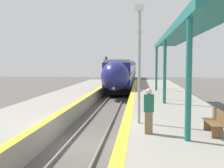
% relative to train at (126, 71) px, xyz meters
% --- Properties ---
extents(ground_plane, '(120.00, 120.00, 0.00)m').
position_rel_train_xyz_m(ground_plane, '(0.00, -36.18, -2.24)').
color(ground_plane, '#56514C').
extents(rail_left, '(0.08, 90.00, 0.15)m').
position_rel_train_xyz_m(rail_left, '(-0.72, -36.18, -2.17)').
color(rail_left, slate).
rests_on(rail_left, ground_plane).
extents(rail_right, '(0.08, 90.00, 0.15)m').
position_rel_train_xyz_m(rail_right, '(0.72, -36.18, -2.17)').
color(rail_right, slate).
rests_on(rail_right, ground_plane).
extents(train, '(2.85, 45.90, 3.91)m').
position_rel_train_xyz_m(train, '(0.00, 0.00, 0.00)').
color(train, black).
rests_on(train, ground_plane).
extents(platform_right, '(5.19, 64.00, 1.00)m').
position_rel_train_xyz_m(platform_right, '(4.16, -36.18, -1.75)').
color(platform_right, gray).
rests_on(platform_right, ground_plane).
extents(platform_left, '(3.82, 64.00, 1.00)m').
position_rel_train_xyz_m(platform_left, '(-3.47, -36.18, -1.75)').
color(platform_left, gray).
rests_on(platform_left, ground_plane).
extents(platform_bench, '(0.44, 1.58, 0.89)m').
position_rel_train_xyz_m(platform_bench, '(5.03, -37.62, -0.78)').
color(platform_bench, brown).
rests_on(platform_bench, platform_right).
extents(person_waiting, '(0.36, 0.22, 1.64)m').
position_rel_train_xyz_m(person_waiting, '(2.66, -37.77, -0.41)').
color(person_waiting, '#7F6647').
rests_on(person_waiting, platform_right).
extents(railway_signal, '(0.28, 0.28, 4.38)m').
position_rel_train_xyz_m(railway_signal, '(-2.00, -11.46, 0.44)').
color(railway_signal, '#59595E').
rests_on(railway_signal, ground_plane).
extents(lamppost_near, '(0.36, 0.20, 4.95)m').
position_rel_train_xyz_m(lamppost_near, '(2.31, -36.00, 1.60)').
color(lamppost_near, '#9E9EA3').
rests_on(lamppost_near, platform_right).
extents(lamppost_mid, '(0.36, 0.20, 4.95)m').
position_rel_train_xyz_m(lamppost_mid, '(2.31, -27.03, 1.60)').
color(lamppost_mid, '#9E9EA3').
rests_on(lamppost_mid, platform_right).
extents(lamppost_far, '(0.36, 0.20, 4.95)m').
position_rel_train_xyz_m(lamppost_far, '(2.31, -18.05, 1.60)').
color(lamppost_far, '#9E9EA3').
rests_on(lamppost_far, platform_right).
extents(lamppost_farthest, '(0.36, 0.20, 4.95)m').
position_rel_train_xyz_m(lamppost_farthest, '(2.31, -9.08, 1.60)').
color(lamppost_farthest, '#9E9EA3').
rests_on(lamppost_farthest, platform_right).
extents(station_canopy, '(2.02, 20.33, 4.33)m').
position_rel_train_xyz_m(station_canopy, '(4.48, -29.92, 2.81)').
color(station_canopy, '#1E6B66').
rests_on(station_canopy, platform_right).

